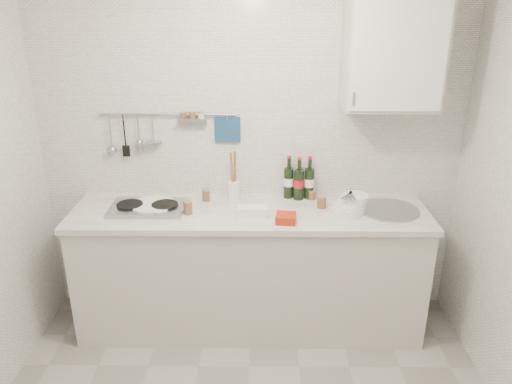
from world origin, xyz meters
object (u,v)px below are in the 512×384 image
plate_stack_hob (152,206)px  plate_stack_sink (351,204)px  wall_cabinet (393,53)px  utensil_crock (234,188)px  wine_bottles (299,178)px

plate_stack_hob → plate_stack_sink: size_ratio=1.31×
wall_cabinet → utensil_crock: bearing=175.9°
plate_stack_sink → utensil_crock: utensil_crock is taller
wall_cabinet → wine_bottles: bearing=169.4°
wall_cabinet → plate_stack_hob: wall_cabinet is taller
utensil_crock → wall_cabinet: bearing=-4.1°
wall_cabinet → wine_bottles: size_ratio=2.26×
plate_stack_sink → utensil_crock: (-0.81, 0.20, 0.03)m
wall_cabinet → utensil_crock: (-1.02, 0.07, -0.94)m
plate_stack_sink → wine_bottles: 0.42m
utensil_crock → plate_stack_hob: bearing=-161.8°
plate_stack_sink → plate_stack_hob: bearing=179.3°
plate_stack_hob → wine_bottles: wine_bottles is taller
plate_stack_sink → utensil_crock: size_ratio=0.67×
plate_stack_sink → wall_cabinet: bearing=30.8°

